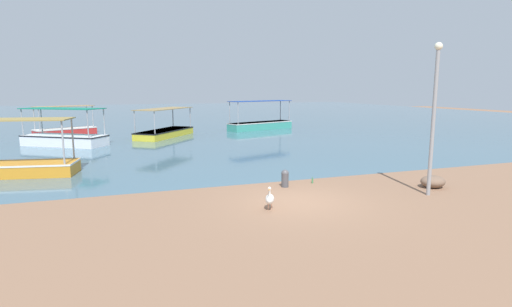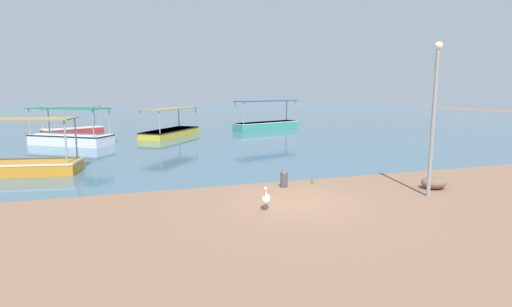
% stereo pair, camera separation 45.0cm
% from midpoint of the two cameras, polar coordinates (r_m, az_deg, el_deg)
% --- Properties ---
extents(ground, '(120.00, 120.00, 0.00)m').
position_cam_midpoint_polar(ground, '(14.08, 5.24, -6.83)').
color(ground, '#89634A').
extents(harbor_water, '(110.00, 90.00, 0.00)m').
position_cam_midpoint_polar(harbor_water, '(60.68, -13.99, 5.31)').
color(harbor_water, '#44677A').
rests_on(harbor_water, ground).
extents(fishing_boat_far_left, '(5.86, 4.86, 2.58)m').
position_cam_midpoint_polar(fishing_boat_far_left, '(30.55, -26.05, 2.01)').
color(fishing_boat_far_left, white).
rests_on(fishing_boat_far_left, harbor_water).
extents(fishing_boat_near_right, '(5.97, 2.77, 2.56)m').
position_cam_midpoint_polar(fishing_boat_near_right, '(21.22, -32.38, -1.40)').
color(fishing_boat_near_right, orange).
rests_on(fishing_boat_near_right, harbor_water).
extents(fishing_boat_outer, '(4.99, 3.50, 2.45)m').
position_cam_midpoint_polar(fishing_boat_outer, '(37.52, -25.90, 3.13)').
color(fishing_boat_outer, red).
rests_on(fishing_boat_outer, harbor_water).
extents(fishing_boat_near_left, '(5.39, 6.30, 2.31)m').
position_cam_midpoint_polar(fishing_boat_near_left, '(33.42, -13.25, 3.13)').
color(fishing_boat_near_left, gold).
rests_on(fishing_boat_near_left, harbor_water).
extents(fishing_boat_far_right, '(7.01, 3.82, 2.74)m').
position_cam_midpoint_polar(fishing_boat_far_right, '(38.45, 0.32, 4.26)').
color(fishing_boat_far_right, teal).
rests_on(fishing_boat_far_right, harbor_water).
extents(pelican, '(0.49, 0.76, 0.80)m').
position_cam_midpoint_polar(pelican, '(12.99, 0.98, -6.44)').
color(pelican, '#E0997A').
rests_on(pelican, ground).
extents(lamp_post, '(0.28, 0.28, 5.49)m').
position_cam_midpoint_polar(lamp_post, '(15.60, 23.33, 5.60)').
color(lamp_post, gray).
rests_on(lamp_post, ground).
extents(mooring_bollard, '(0.30, 0.30, 0.71)m').
position_cam_midpoint_polar(mooring_bollard, '(15.95, 3.36, -3.49)').
color(mooring_bollard, '#47474C').
rests_on(mooring_bollard, ground).
extents(net_pile, '(1.00, 0.85, 0.49)m').
position_cam_midpoint_polar(net_pile, '(17.27, 23.27, -3.70)').
color(net_pile, brown).
rests_on(net_pile, ground).
extents(glass_bottle, '(0.07, 0.07, 0.27)m').
position_cam_midpoint_polar(glass_bottle, '(16.75, 7.30, -3.88)').
color(glass_bottle, '#3F7F4C').
rests_on(glass_bottle, ground).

